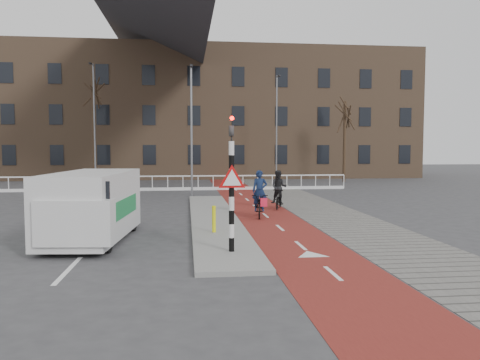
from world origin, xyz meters
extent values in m
plane|color=#38383A|center=(0.00, 0.00, 0.00)|extent=(120.00, 120.00, 0.00)
cube|color=maroon|center=(1.50, 10.00, 0.01)|extent=(2.50, 60.00, 0.01)
cube|color=slate|center=(4.30, 10.00, 0.01)|extent=(3.00, 60.00, 0.01)
cube|color=gray|center=(-0.70, 4.00, 0.06)|extent=(1.80, 16.00, 0.12)
cylinder|color=black|center=(-0.60, -2.00, 1.56)|extent=(0.14, 0.14, 2.88)
imported|color=black|center=(-0.60, -2.00, 3.40)|extent=(0.13, 0.16, 0.80)
cylinder|color=#FF0C05|center=(-0.60, -2.14, 3.58)|extent=(0.11, 0.02, 0.11)
cylinder|color=yellow|center=(-0.90, 0.81, 0.55)|extent=(0.12, 0.12, 0.85)
imported|color=black|center=(1.18, 4.61, 0.49)|extent=(0.90, 1.90, 0.96)
imported|color=#122144|center=(1.18, 4.61, 1.08)|extent=(0.66, 0.49, 1.66)
cube|color=#F02243|center=(1.27, 4.06, 0.68)|extent=(0.29, 0.21, 0.32)
imported|color=black|center=(2.45, 6.99, 0.50)|extent=(0.98, 1.69, 0.98)
imported|color=black|center=(2.45, 6.99, 1.02)|extent=(0.90, 0.80, 1.54)
cube|color=silver|center=(-4.61, 0.45, 1.12)|extent=(2.39, 5.02, 1.95)
cube|color=#1C8344|center=(-5.59, 0.45, 1.02)|extent=(0.31, 3.10, 0.55)
cube|color=#1C8344|center=(-3.62, 0.45, 1.02)|extent=(0.31, 3.10, 0.55)
cube|color=black|center=(-4.61, -1.63, 1.52)|extent=(1.75, 0.21, 0.90)
cylinder|color=black|center=(-5.59, -1.12, 0.34)|extent=(0.31, 0.70, 0.68)
cylinder|color=black|center=(-3.94, -1.28, 0.34)|extent=(0.31, 0.70, 0.68)
cylinder|color=black|center=(-5.27, 2.17, 0.34)|extent=(0.31, 0.70, 0.68)
cylinder|color=black|center=(-3.63, 2.02, 0.34)|extent=(0.31, 0.70, 0.68)
cube|color=silver|center=(-5.00, 17.00, 0.95)|extent=(28.00, 0.08, 0.08)
cube|color=silver|center=(-5.00, 17.00, 0.10)|extent=(28.00, 0.10, 0.20)
cube|color=#7F6047|center=(-3.00, 32.00, 6.00)|extent=(46.00, 10.00, 12.00)
cylinder|color=#322416|center=(-8.94, 23.71, 4.27)|extent=(0.25, 0.25, 8.55)
cylinder|color=#322416|center=(11.19, 23.31, 3.30)|extent=(0.24, 0.24, 6.61)
cylinder|color=slate|center=(-1.46, 13.09, 3.73)|extent=(0.12, 0.12, 7.46)
cylinder|color=slate|center=(-8.33, 20.78, 4.40)|extent=(0.12, 0.12, 8.80)
cylinder|color=slate|center=(5.54, 23.50, 4.30)|extent=(0.12, 0.12, 8.60)
camera|label=1|loc=(-1.76, -14.04, 2.84)|focal=35.00mm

